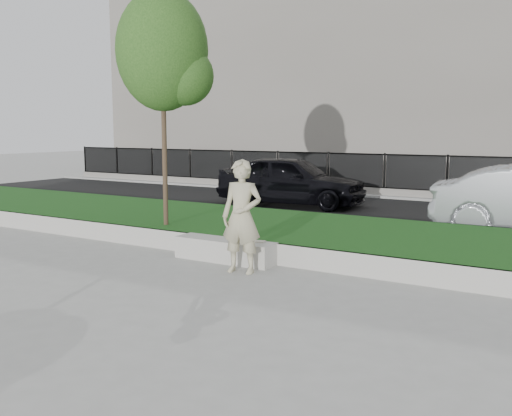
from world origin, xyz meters
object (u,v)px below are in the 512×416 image
Objects in this scene: book at (259,241)px; young_tree at (166,55)px; stone_bench at (225,250)px; man at (242,217)px; car_dark at (291,180)px.

young_tree is at bearing 153.41° from book.
young_tree reaches higher than stone_bench.
book reaches higher than stone_bench.
man reaches higher than car_dark.
man is at bearing -163.64° from car_dark.
man is 0.87m from book.
book is at bearing -162.19° from car_dark.
car_dark is at bearing 93.82° from young_tree.
book is 4.56m from young_tree.
man is 8.97× the size of book.
book is at bearing -14.78° from young_tree.
car_dark is (-2.48, 7.38, 0.64)m from stone_bench.
car_dark is (-0.44, 6.56, -3.17)m from young_tree.
car_dark is (-3.15, 7.27, 0.42)m from book.
car_dark is (-3.21, 7.93, -0.13)m from man.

